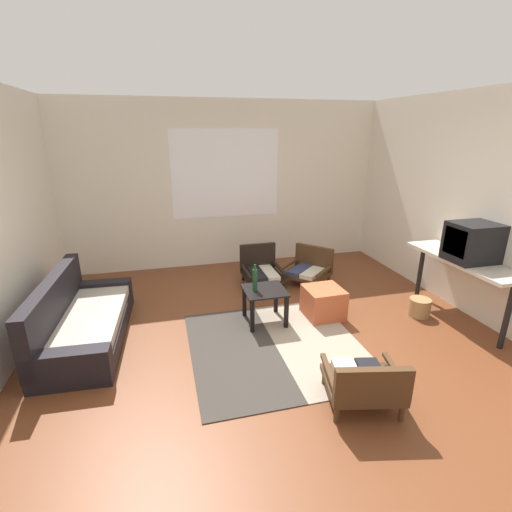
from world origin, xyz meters
name	(u,v)px	position (x,y,z in m)	size (l,w,h in m)	color
ground_plane	(281,358)	(0.00, 0.00, 0.00)	(7.80, 7.80, 0.00)	brown
far_wall_with_window	(225,185)	(0.00, 3.06, 1.35)	(5.60, 0.13, 2.70)	silver
side_wall_right	(493,210)	(2.66, 0.30, 1.35)	(0.12, 6.60, 2.70)	silver
area_rug	(276,346)	(0.01, 0.21, 0.01)	(1.82, 1.87, 0.01)	#38332D
couch	(81,322)	(-2.02, 0.88, 0.22)	(0.85, 1.85, 0.74)	black
coffee_table	(265,297)	(0.04, 0.77, 0.33)	(0.49, 0.49, 0.43)	black
armchair_by_window	(261,269)	(0.32, 1.96, 0.23)	(0.56, 0.63, 0.57)	black
armchair_striped_foreground	(365,382)	(0.45, -0.85, 0.24)	(0.72, 0.67, 0.50)	#472D19
armchair_corner	(309,268)	(1.04, 1.82, 0.23)	(0.82, 0.82, 0.54)	#472D19
ottoman_orange	(323,302)	(0.79, 0.73, 0.19)	(0.45, 0.45, 0.38)	#BC5633
console_shelf	(463,265)	(2.35, 0.28, 0.71)	(0.48, 1.51, 0.79)	beige
crt_television	(473,242)	(2.34, 0.19, 1.01)	(0.50, 0.42, 0.45)	black
clay_vase	(450,243)	(2.35, 0.53, 0.90)	(0.22, 0.22, 0.29)	#A87047
glass_bottle	(255,279)	(-0.07, 0.79, 0.57)	(0.06, 0.06, 0.32)	#194723
wicker_basket	(420,307)	(1.98, 0.45, 0.11)	(0.26, 0.26, 0.23)	#9E7A4C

